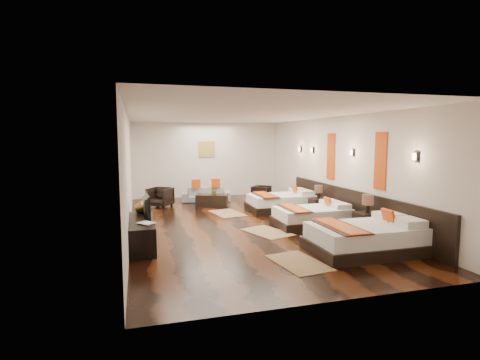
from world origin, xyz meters
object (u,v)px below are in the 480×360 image
object	(u,v)px
bed_far	(282,202)
figurine	(141,206)
nightstand_a	(367,221)
table_plant	(214,190)
book	(142,224)
armchair_right	(261,193)
armchair_left	(160,197)
sofa	(206,194)
tv_console	(142,233)
bed_near	(366,238)
coffee_table	(212,201)
tv	(144,206)
bed_mid	(313,216)
nightstand_b	(318,205)

from	to	relation	value
bed_far	figurine	distance (m)	4.66
nightstand_a	table_plant	xyz separation A→B (m)	(-2.62, 4.44, 0.20)
book	armchair_right	distance (m)	6.58
nightstand_a	armchair_left	world-z (taller)	nightstand_a
sofa	table_plant	xyz separation A→B (m)	(0.07, -1.09, 0.29)
tv_console	armchair_right	distance (m)	6.20
bed_near	coffee_table	world-z (taller)	bed_near
book	table_plant	bearing A→B (deg)	62.12
sofa	tv_console	bearing A→B (deg)	-105.61
bed_far	book	world-z (taller)	bed_far
armchair_right	table_plant	size ratio (longest dim) A/B	2.17
tv_console	book	bearing A→B (deg)	-90.00
tv_console	tv	size ratio (longest dim) A/B	2.13
coffee_table	bed_near	bearing A→B (deg)	-70.66
bed_mid	tv	xyz separation A→B (m)	(-4.14, -0.42, 0.55)
sofa	bed_mid	bearing A→B (deg)	-57.16
tv_console	figurine	xyz separation A→B (m)	(0.00, 0.77, 0.43)
book	figurine	bearing A→B (deg)	90.00
tv_console	figurine	size ratio (longest dim) A/B	5.83
figurine	sofa	world-z (taller)	figurine
tv	armchair_right	xyz separation A→B (m)	(4.13, 4.35, -0.52)
nightstand_a	book	world-z (taller)	nightstand_a
table_plant	bed_mid	bearing A→B (deg)	-60.08
bed_far	armchair_left	xyz separation A→B (m)	(-3.56, 1.60, 0.06)
bed_mid	sofa	distance (m)	4.75
nightstand_b	tv	world-z (taller)	tv
bed_far	tv_console	xyz separation A→B (m)	(-4.20, -2.75, 0.01)
bed_mid	coffee_table	world-z (taller)	bed_mid
tv	bed_near	bearing A→B (deg)	-116.89
bed_mid	tv_console	world-z (taller)	bed_mid
nightstand_b	bed_near	bearing A→B (deg)	-102.38
tv	sofa	bearing A→B (deg)	-27.85
armchair_right	tv_console	bearing A→B (deg)	177.30
bed_far	nightstand_a	world-z (taller)	nightstand_a
bed_near	coffee_table	distance (m)	5.87
bed_mid	coffee_table	xyz separation A→B (m)	(-1.94, 3.28, -0.04)
bed_mid	nightstand_b	bearing A→B (deg)	56.73
bed_far	sofa	xyz separation A→B (m)	(-1.94, 2.24, -0.02)
book	armchair_right	xyz separation A→B (m)	(4.18, 5.08, -0.29)
bed_mid	armchair_right	size ratio (longest dim) A/B	3.15
nightstand_b	nightstand_a	bearing A→B (deg)	-90.00
armchair_left	table_plant	bearing A→B (deg)	19.50
bed_mid	table_plant	bearing A→B (deg)	119.92
nightstand_b	armchair_left	xyz separation A→B (m)	(-4.31, 2.54, 0.01)
book	tv	bearing A→B (deg)	86.08
bed_mid	armchair_right	bearing A→B (deg)	90.26
coffee_table	table_plant	distance (m)	0.35
bed_mid	tv_console	bearing A→B (deg)	-171.08
bed_mid	armchair_right	world-z (taller)	bed_mid
bed_near	figurine	xyz separation A→B (m)	(-4.20, 2.37, 0.42)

